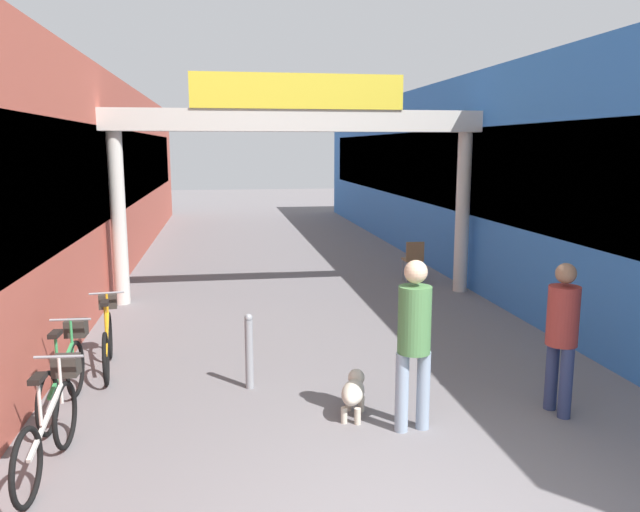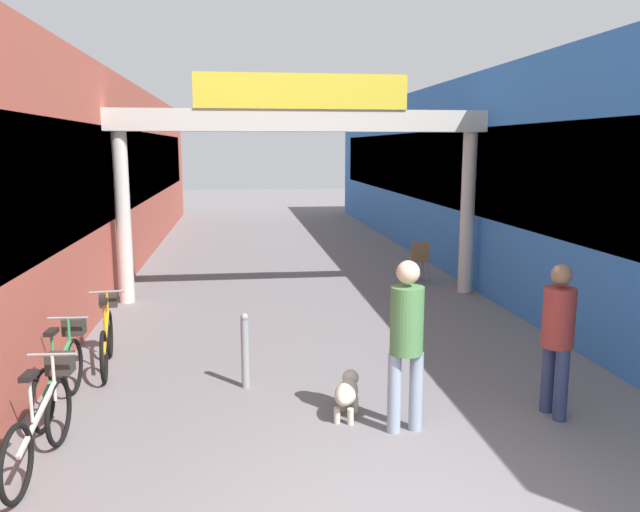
% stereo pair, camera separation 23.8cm
% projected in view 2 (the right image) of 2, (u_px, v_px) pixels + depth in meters
% --- Properties ---
extents(storefront_left, '(3.00, 26.00, 4.41)m').
position_uv_depth(storefront_left, '(66.00, 179.00, 14.16)').
color(storefront_left, '#B25142').
rests_on(storefront_left, ground_plane).
extents(storefront_right, '(3.00, 26.00, 4.41)m').
position_uv_depth(storefront_right, '(493.00, 176.00, 15.47)').
color(storefront_right, blue).
rests_on(storefront_right, ground_plane).
extents(arcade_sign_gateway, '(7.40, 0.47, 4.26)m').
position_uv_depth(arcade_sign_gateway, '(301.00, 141.00, 11.79)').
color(arcade_sign_gateway, beige).
rests_on(arcade_sign_gateway, ground_plane).
extents(pedestrian_with_dog, '(0.39, 0.37, 1.81)m').
position_uv_depth(pedestrian_with_dog, '(407.00, 334.00, 6.35)').
color(pedestrian_with_dog, '#8C9EB2').
rests_on(pedestrian_with_dog, ground_plane).
extents(pedestrian_companion, '(0.39, 0.40, 1.70)m').
position_uv_depth(pedestrian_companion, '(558.00, 331.00, 6.72)').
color(pedestrian_companion, navy).
rests_on(pedestrian_companion, ground_plane).
extents(dog_on_leash, '(0.42, 0.66, 0.46)m').
position_uv_depth(dog_on_leash, '(347.00, 391.00, 6.84)').
color(dog_on_leash, beige).
rests_on(dog_on_leash, ground_plane).
extents(bicycle_silver_nearest, '(0.46, 1.69, 0.98)m').
position_uv_depth(bicycle_silver_nearest, '(43.00, 420.00, 5.76)').
color(bicycle_silver_nearest, black).
rests_on(bicycle_silver_nearest, ground_plane).
extents(bicycle_green_second, '(0.46, 1.69, 0.98)m').
position_uv_depth(bicycle_green_second, '(62.00, 370.00, 7.05)').
color(bicycle_green_second, black).
rests_on(bicycle_green_second, ground_plane).
extents(bicycle_orange_third, '(0.46, 1.68, 0.98)m').
position_uv_depth(bicycle_orange_third, '(107.00, 335.00, 8.37)').
color(bicycle_orange_third, black).
rests_on(bicycle_orange_third, ground_plane).
extents(bollard_post_metal, '(0.10, 0.10, 0.94)m').
position_uv_depth(bollard_post_metal, '(245.00, 350.00, 7.62)').
color(bollard_post_metal, gray).
rests_on(bollard_post_metal, ground_plane).
extents(cafe_chair_wood_nearer, '(0.40, 0.40, 0.89)m').
position_uv_depth(cafe_chair_wood_nearer, '(419.00, 257.00, 13.64)').
color(cafe_chair_wood_nearer, gray).
rests_on(cafe_chair_wood_nearer, ground_plane).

